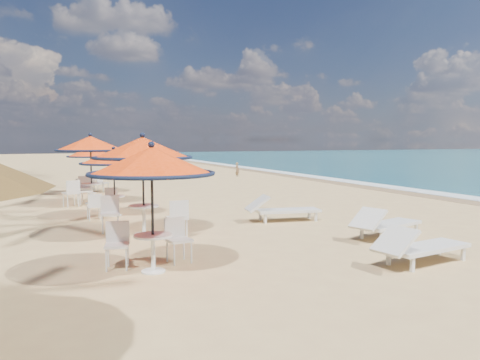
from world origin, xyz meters
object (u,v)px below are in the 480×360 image
Objects in this scene: station_4 at (92,156)px; lounger_mid at (385,223)px; station_0 at (151,173)px; station_1 at (143,157)px; station_2 at (112,163)px; lounger_far at (280,209)px; station_3 at (89,152)px; lounger_near at (419,246)px.

lounger_mid is at bearing -66.61° from station_4.
station_0 is 1.04× the size of lounger_mid.
station_1 is 3.38m from station_2.
station_4 reaches higher than lounger_mid.
lounger_far is at bearing 5.26° from station_1.
station_2 is at bearing 87.87° from station_0.
station_1 is (0.54, 3.42, 0.16)m from station_0.
station_1 is at bearing -88.67° from station_4.
station_3 reaches higher than station_4.
station_3 is (-0.69, 6.59, -0.03)m from station_1.
lounger_near is (4.34, -4.99, -1.62)m from station_1.
station_3 is (-0.41, 3.24, 0.27)m from station_2.
station_2 is 0.98× the size of lounger_near.
lounger_near is 2.49m from lounger_mid.
station_3 is at bearing 106.25° from lounger_mid.
lounger_near is (4.58, -15.30, -1.32)m from station_4.
station_2 is 6.96m from station_4.
station_3 is at bearing 97.19° from station_2.
lounger_mid is at bearing -26.87° from station_1.
station_1 is 1.15× the size of lounger_near.
lounger_near is (4.88, -1.57, -1.46)m from station_0.
station_3 is 3.75m from station_4.
station_4 reaches higher than lounger_far.
station_0 is at bearing 153.75° from lounger_near.
lounger_far is (4.44, -2.97, -1.32)m from station_2.
station_0 is at bearing -91.23° from station_4.
station_1 is 4.48m from lounger_far.
station_0 is at bearing -92.13° from station_2.
station_1 is 1.13× the size of lounger_far.
station_0 is 1.08× the size of station_2.
station_3 is 1.21× the size of station_4.
station_0 is 0.90× the size of station_3.
station_3 is at bearing 105.13° from lounger_near.
station_3 reaches higher than lounger_near.
lounger_far reaches higher than lounger_near.
station_4 is at bearing 98.31° from lounger_near.
lounger_near is at bearing -66.51° from station_3.
lounger_far is at bearing 83.60° from lounger_near.
station_3 reaches higher than lounger_mid.
station_0 is at bearing -98.91° from station_1.
station_2 reaches higher than lounger_mid.
station_4 is 16.03m from lounger_near.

